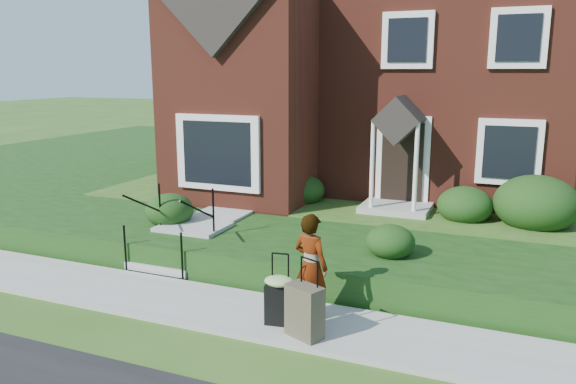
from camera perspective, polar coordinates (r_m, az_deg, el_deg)
The scene contains 10 objects.
ground at distance 9.35m, azimuth -3.76°, elevation -12.50°, with size 120.00×120.00×0.00m, color #2D5119.
sidewalk at distance 9.33m, azimuth -3.76°, elevation -12.27°, with size 60.00×1.60×0.08m, color #9E9B93.
terrace at distance 18.85m, azimuth 22.69°, elevation 0.22°, with size 44.00×20.00×0.60m, color #18360E.
walkway at distance 14.46m, azimuth -3.94°, elevation -0.91°, with size 1.20×6.00×0.06m, color #9E9B93.
main_house at distance 17.72m, azimuth 9.79°, elevation 16.43°, with size 10.40×10.20×9.40m.
front_steps at distance 11.86m, azimuth -10.74°, elevation -4.82°, with size 1.40×2.02×1.50m.
foundation_shrubs at distance 13.16m, azimuth 8.72°, elevation -0.19°, with size 10.34×4.49×1.25m.
woman at distance 8.84m, azimuth 2.33°, elevation -7.51°, with size 0.61×0.40×1.68m, color #999999.
suitcase_black at distance 8.72m, azimuth -0.90°, elevation -10.63°, with size 0.52×0.45×1.12m.
suitcase_olive at distance 8.35m, azimuth 1.70°, elevation -12.01°, with size 0.62×0.50×1.18m.
Camera 1 is at (3.80, -7.60, 3.90)m, focal length 35.00 mm.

